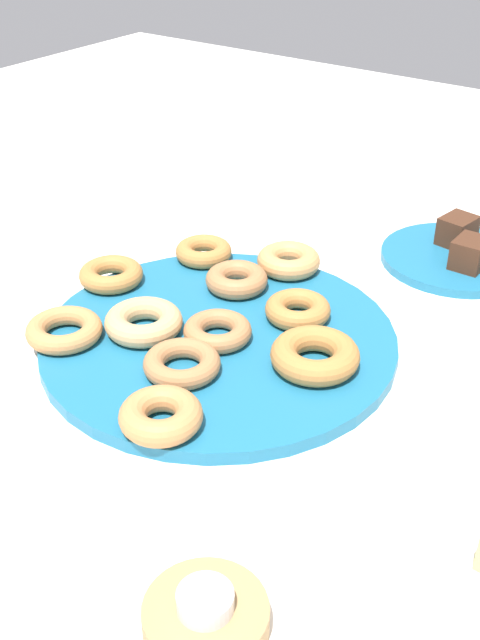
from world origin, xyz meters
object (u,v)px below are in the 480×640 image
(donut_0, at_px, (111,274))
(donut_1, at_px, (315,355))
(donut_5, at_px, (218,331))
(donut_7, at_px, (237,279))
(donut_2, at_px, (144,322))
(tealight, at_px, (205,601))
(donut_3, at_px, (182,363))
(candle_holder, at_px, (206,619))
(donut_10, at_px, (204,251))
(donut_4, at_px, (64,330))
(donut_6, at_px, (298,310))
(brownie_far, at_px, (470,253))
(donut_8, at_px, (161,416))
(cake_plate, at_px, (456,258))
(brownie_near, at_px, (457,230))
(donut_9, at_px, (289,261))
(donut_plate, at_px, (219,340))

(donut_0, height_order, donut_1, donut_1)
(donut_5, height_order, donut_7, donut_7)
(donut_2, distance_m, tealight, 0.39)
(donut_3, bearing_deg, candle_holder, 42.50)
(donut_5, bearing_deg, candle_holder, 35.75)
(donut_10, bearing_deg, donut_5, 42.51)
(donut_7, xyz_separation_m, candle_holder, (0.41, 0.27, -0.02))
(donut_4, bearing_deg, donut_6, 134.88)
(donut_10, bearing_deg, brownie_far, 123.31)
(donut_1, distance_m, donut_2, 0.20)
(candle_holder, bearing_deg, donut_3, -137.50)
(brownie_far, xyz_separation_m, tealight, (0.64, 0.05, 0.00))
(donut_0, xyz_separation_m, donut_6, (-0.06, 0.24, 0.00))
(tealight, bearing_deg, candle_holder, 90.00)
(donut_8, distance_m, brownie_far, 0.51)
(donut_4, bearing_deg, donut_10, 178.16)
(donut_4, height_order, candle_holder, donut_4)
(cake_plate, bearing_deg, donut_4, -30.78)
(donut_4, relative_size, brownie_near, 1.74)
(donut_0, distance_m, donut_8, 0.30)
(donut_1, height_order, cake_plate, donut_1)
(donut_2, bearing_deg, donut_1, 105.81)
(tealight, bearing_deg, donut_4, -119.26)
(candle_holder, bearing_deg, donut_2, -131.85)
(donut_7, xyz_separation_m, donut_8, (0.26, 0.10, 0.00))
(donut_6, xyz_separation_m, donut_7, (-0.02, -0.10, 0.00))
(donut_9, distance_m, cake_plate, 0.24)
(donut_0, height_order, donut_6, same)
(donut_plate, height_order, donut_10, donut_10)
(donut_6, height_order, donut_10, donut_6)
(candle_holder, bearing_deg, donut_10, -141.89)
(donut_0, height_order, donut_9, donut_9)
(donut_2, bearing_deg, donut_3, 67.19)
(donut_8, height_order, candle_holder, donut_8)
(donut_1, xyz_separation_m, donut_5, (0.02, -0.12, -0.00))
(donut_0, xyz_separation_m, brownie_near, (-0.37, 0.31, 0.00))
(donut_8, relative_size, cake_plate, 0.40)
(donut_3, height_order, donut_5, same)
(donut_5, distance_m, donut_10, 0.20)
(donut_0, bearing_deg, brownie_far, 131.85)
(donut_4, distance_m, brownie_near, 0.56)
(donut_1, xyz_separation_m, donut_9, (-0.17, -0.14, -0.00))
(donut_plate, height_order, donut_3, donut_3)
(donut_8, xyz_separation_m, donut_9, (-0.34, -0.07, 0.00))
(cake_plate, bearing_deg, brownie_far, 45.00)
(donut_8, relative_size, candle_holder, 0.87)
(donut_5, relative_size, brownie_far, 1.56)
(donut_0, bearing_deg, donut_2, 60.54)
(donut_7, height_order, donut_9, donut_9)
(donut_2, distance_m, donut_3, 0.09)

